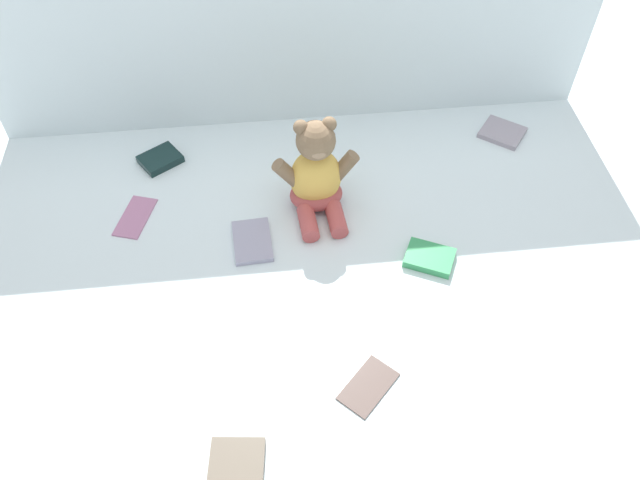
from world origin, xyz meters
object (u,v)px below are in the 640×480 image
at_px(book_case_0, 368,386).
at_px(book_case_4, 237,464).
at_px(teddy_bear, 316,176).
at_px(book_case_3, 429,258).
at_px(book_case_6, 252,241).
at_px(book_case_1, 135,217).
at_px(book_case_2, 160,159).
at_px(book_case_5, 502,132).

relative_size(book_case_0, book_case_4, 1.23).
xyz_separation_m(teddy_bear, book_case_3, (0.24, -0.21, -0.08)).
bearing_deg(book_case_6, book_case_0, 114.93).
relative_size(book_case_4, book_case_6, 0.77).
xyz_separation_m(book_case_1, book_case_6, (0.28, -0.11, 0.00)).
height_order(teddy_bear, book_case_2, teddy_bear).
bearing_deg(teddy_bear, book_case_4, -112.39).
bearing_deg(book_case_1, book_case_6, -3.82).
bearing_deg(teddy_bear, book_case_6, -149.64).
bearing_deg(teddy_bear, book_case_3, -45.06).
distance_m(teddy_bear, book_case_3, 0.33).
distance_m(book_case_3, book_case_4, 0.63).
bearing_deg(book_case_0, book_case_4, -109.26).
height_order(book_case_4, book_case_6, book_case_4).
distance_m(book_case_0, book_case_4, 0.29).
height_order(teddy_bear, book_case_5, teddy_bear).
bearing_deg(book_case_3, book_case_5, -9.71).
distance_m(book_case_5, book_case_6, 0.77).
relative_size(book_case_3, book_case_5, 0.98).
distance_m(book_case_0, book_case_3, 0.36).
bearing_deg(book_case_4, book_case_5, 144.93).
height_order(book_case_0, book_case_1, same).
bearing_deg(book_case_0, book_case_5, 100.12).
height_order(book_case_0, book_case_3, book_case_3).
distance_m(teddy_bear, book_case_1, 0.46).
bearing_deg(book_case_0, book_case_1, 178.53).
xyz_separation_m(book_case_4, book_case_5, (0.75, 0.85, -0.00)).
relative_size(book_case_0, book_case_2, 1.23).
bearing_deg(book_case_0, teddy_bear, 139.91).
bearing_deg(book_case_6, teddy_bear, -148.93).
xyz_separation_m(book_case_0, book_case_4, (-0.26, -0.13, 0.00)).
height_order(book_case_4, book_case_5, book_case_4).
distance_m(book_case_0, book_case_1, 0.71).
bearing_deg(book_case_3, book_case_0, 173.67).
bearing_deg(book_case_1, teddy_bear, 17.86).
bearing_deg(book_case_0, book_case_3, 102.12).
distance_m(teddy_bear, book_case_2, 0.45).
relative_size(book_case_1, book_case_5, 1.22).
bearing_deg(book_case_3, book_case_6, 102.45).
height_order(book_case_1, book_case_4, book_case_4).
height_order(book_case_0, book_case_4, book_case_4).
relative_size(teddy_bear, book_case_1, 1.89).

